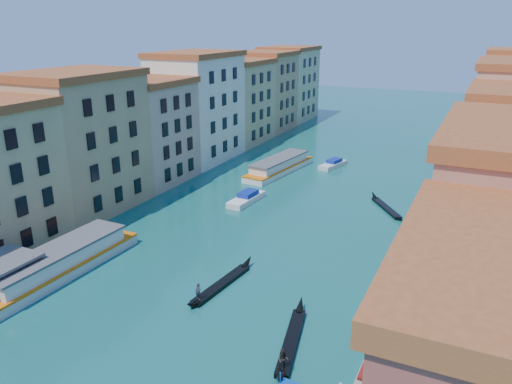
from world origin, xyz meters
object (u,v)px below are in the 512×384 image
vaporetto_far (279,166)px  gondola_fore (221,283)px  vaporetto_near (59,263)px  gondola_right (291,341)px

vaporetto_far → gondola_fore: bearing=-67.6°
gondola_fore → vaporetto_far: bearing=110.6°
vaporetto_near → gondola_fore: vaporetto_near is taller
vaporetto_far → gondola_fore: 42.86m
vaporetto_near → gondola_fore: (17.36, 5.18, -0.97)m
gondola_fore → gondola_right: bearing=-25.5°
vaporetto_near → gondola_fore: 18.14m
vaporetto_near → gondola_fore: bearing=17.9°
vaporetto_near → vaporetto_far: vaporetto_near is taller
gondola_right → vaporetto_far: bearing=102.0°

